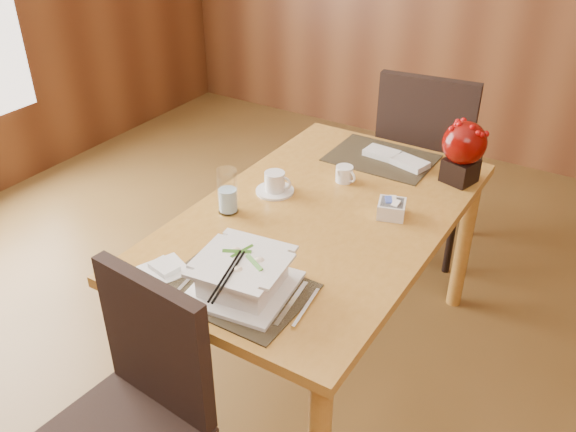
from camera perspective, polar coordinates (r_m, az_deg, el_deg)
The scene contains 13 objects.
dining_table at distance 2.37m, azimuth 3.04°, elevation -1.73°, with size 0.90×1.50×0.75m.
placemat_near at distance 1.93m, azimuth -4.93°, elevation -6.86°, with size 0.45×0.33×0.01m, color black.
placemat_far at distance 2.75m, azimuth 8.74°, elevation 5.39°, with size 0.45×0.33×0.01m, color black.
soup_setting at distance 1.89m, azimuth -4.27°, elevation -5.57°, with size 0.34×0.34×0.12m.
coffee_cup at distance 2.44m, azimuth -1.25°, elevation 3.04°, with size 0.15×0.15×0.09m.
water_glass at distance 2.29m, azimuth -5.69°, elevation 2.33°, with size 0.08×0.08×0.18m, color silver.
creamer_jug at distance 2.53m, azimuth 5.29°, elevation 3.95°, with size 0.09×0.09×0.07m, color silver, non-canonical shape.
sugar_caddy at distance 2.31m, azimuth 9.66°, elevation 0.65°, with size 0.10×0.10×0.06m, color silver.
berry_decor at distance 2.57m, azimuth 16.11°, elevation 6.09°, with size 0.18×0.18×0.26m.
napkins_far at distance 2.72m, azimuth 10.24°, elevation 5.30°, with size 0.30×0.11×0.03m, color silver, non-canonical shape.
bread_plate at distance 2.04m, azimuth -11.48°, elevation -5.01°, with size 0.14×0.14×0.01m, color silver.
near_chair at distance 1.94m, azimuth -14.26°, elevation -16.98°, with size 0.47×0.47×0.93m.
far_chair at distance 3.19m, azimuth 12.79°, elevation 5.42°, with size 0.54×0.54×1.04m.
Camera 1 is at (0.94, -1.14, 1.95)m, focal length 38.00 mm.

